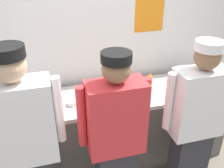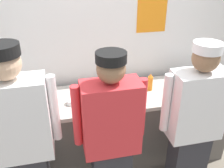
% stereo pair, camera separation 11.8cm
% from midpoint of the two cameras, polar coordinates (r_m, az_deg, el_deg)
% --- Properties ---
extents(wall_back, '(4.54, 0.11, 2.77)m').
position_cam_midpoint_polar(wall_back, '(2.81, -3.21, 10.24)').
color(wall_back, white).
rests_on(wall_back, ground).
extents(prep_counter, '(2.89, 0.65, 0.91)m').
position_cam_midpoint_polar(prep_counter, '(2.85, -1.11, -10.68)').
color(prep_counter, '#56514C').
rests_on(prep_counter, ground).
extents(chef_near_left, '(0.62, 0.24, 1.73)m').
position_cam_midpoint_polar(chef_near_left, '(2.07, -18.48, -12.94)').
color(chef_near_left, '#2D2D33').
rests_on(chef_near_left, ground).
extents(chef_center, '(0.59, 0.24, 1.63)m').
position_cam_midpoint_polar(chef_center, '(2.09, 1.47, -12.63)').
color(chef_center, '#2D2D33').
rests_on(chef_center, ground).
extents(chef_far_right, '(0.60, 0.24, 1.65)m').
position_cam_midpoint_polar(chef_far_right, '(2.35, 19.45, -9.08)').
color(chef_far_right, '#2D2D33').
rests_on(chef_far_right, ground).
extents(plate_stack_front, '(0.20, 0.20, 0.06)m').
position_cam_midpoint_polar(plate_stack_front, '(2.50, -14.66, -4.37)').
color(plate_stack_front, white).
rests_on(plate_stack_front, prep_counter).
extents(plate_stack_rear, '(0.23, 0.23, 0.05)m').
position_cam_midpoint_polar(plate_stack_rear, '(2.62, 3.86, -1.98)').
color(plate_stack_rear, white).
rests_on(plate_stack_rear, prep_counter).
extents(mixing_bowl_steel, '(0.36, 0.36, 0.14)m').
position_cam_midpoint_polar(mixing_bowl_steel, '(2.96, 18.62, 1.20)').
color(mixing_bowl_steel, '#B7BABF').
rests_on(mixing_bowl_steel, prep_counter).
extents(squeeze_bottle_primary, '(0.05, 0.05, 0.19)m').
position_cam_midpoint_polar(squeeze_bottle_primary, '(2.93, 24.05, 0.33)').
color(squeeze_bottle_primary, red).
rests_on(squeeze_bottle_primary, prep_counter).
extents(squeeze_bottle_secondary, '(0.06, 0.06, 0.19)m').
position_cam_midpoint_polar(squeeze_bottle_secondary, '(2.72, 9.97, 0.36)').
color(squeeze_bottle_secondary, orange).
rests_on(squeeze_bottle_secondary, prep_counter).
extents(squeeze_bottle_spare, '(0.06, 0.06, 0.20)m').
position_cam_midpoint_polar(squeeze_bottle_spare, '(2.41, 0.83, -2.84)').
color(squeeze_bottle_spare, orange).
rests_on(squeeze_bottle_spare, prep_counter).
extents(ramekin_orange_sauce, '(0.10, 0.10, 0.05)m').
position_cam_midpoint_polar(ramekin_orange_sauce, '(2.48, -7.95, -4.05)').
color(ramekin_orange_sauce, white).
rests_on(ramekin_orange_sauce, prep_counter).
extents(ramekin_green_sauce, '(0.11, 0.11, 0.05)m').
position_cam_midpoint_polar(ramekin_green_sauce, '(2.59, -2.16, -2.34)').
color(ramekin_green_sauce, white).
rests_on(ramekin_green_sauce, prep_counter).
extents(ramekin_red_sauce, '(0.08, 0.08, 0.05)m').
position_cam_midpoint_polar(ramekin_red_sauce, '(2.64, -16.95, -2.99)').
color(ramekin_red_sauce, white).
rests_on(ramekin_red_sauce, prep_counter).
extents(ramekin_yellow_sauce, '(0.10, 0.10, 0.04)m').
position_cam_midpoint_polar(ramekin_yellow_sauce, '(2.43, -2.98, -4.71)').
color(ramekin_yellow_sauce, white).
rests_on(ramekin_yellow_sauce, prep_counter).
extents(deli_cup, '(0.09, 0.09, 0.09)m').
position_cam_midpoint_polar(deli_cup, '(2.54, -5.65, -2.60)').
color(deli_cup, white).
rests_on(deli_cup, prep_counter).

